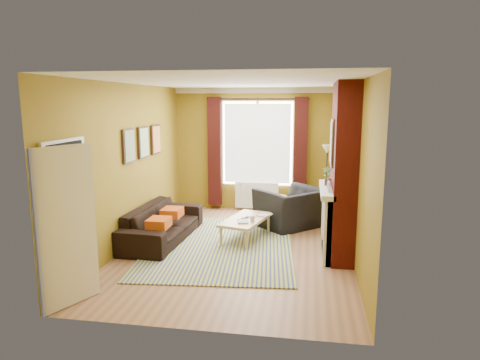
# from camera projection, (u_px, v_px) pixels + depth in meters

# --- Properties ---
(ground) EXTENTS (5.50, 5.50, 0.00)m
(ground) POSITION_uv_depth(u_px,v_px,m) (238.00, 248.00, 7.40)
(ground) COLOR brown
(ground) RESTS_ON ground
(room_walls) EXTENTS (3.82, 5.54, 2.83)m
(room_walls) POSITION_uv_depth(u_px,v_px,m) (277.00, 167.00, 7.31)
(room_walls) COLOR olive
(room_walls) RESTS_ON ground
(striped_rug) EXTENTS (2.79, 3.65, 0.02)m
(striped_rug) POSITION_uv_depth(u_px,v_px,m) (221.00, 245.00, 7.52)
(striped_rug) COLOR navy
(striped_rug) RESTS_ON ground
(sofa) EXTENTS (0.96, 2.21, 0.63)m
(sofa) POSITION_uv_depth(u_px,v_px,m) (163.00, 223.00, 7.77)
(sofa) COLOR black
(sofa) RESTS_ON ground
(armchair) EXTENTS (1.59, 1.59, 0.78)m
(armchair) POSITION_uv_depth(u_px,v_px,m) (291.00, 208.00, 8.56)
(armchair) COLOR black
(armchair) RESTS_ON ground
(coffee_table) EXTENTS (0.89, 1.32, 0.40)m
(coffee_table) POSITION_uv_depth(u_px,v_px,m) (246.00, 221.00, 7.79)
(coffee_table) COLOR #D6B87B
(coffee_table) RESTS_ON ground
(wicker_stool) EXTENTS (0.39, 0.39, 0.42)m
(wicker_stool) POSITION_uv_depth(u_px,v_px,m) (279.00, 205.00, 9.60)
(wicker_stool) COLOR olive
(wicker_stool) RESTS_ON ground
(floor_lamp) EXTENTS (0.28, 0.28, 1.59)m
(floor_lamp) POSITION_uv_depth(u_px,v_px,m) (327.00, 161.00, 9.03)
(floor_lamp) COLOR black
(floor_lamp) RESTS_ON ground
(book_a) EXTENTS (0.24, 0.30, 0.02)m
(book_a) POSITION_uv_depth(u_px,v_px,m) (237.00, 221.00, 7.53)
(book_a) COLOR #999999
(book_a) RESTS_ON coffee_table
(book_b) EXTENTS (0.31, 0.34, 0.02)m
(book_b) POSITION_uv_depth(u_px,v_px,m) (260.00, 214.00, 8.03)
(book_b) COLOR #999999
(book_b) RESTS_ON coffee_table
(mug) EXTENTS (0.11, 0.11, 0.10)m
(mug) POSITION_uv_depth(u_px,v_px,m) (252.00, 219.00, 7.55)
(mug) COLOR #999999
(mug) RESTS_ON coffee_table
(tv_remote) EXTENTS (0.13, 0.17, 0.02)m
(tv_remote) POSITION_uv_depth(u_px,v_px,m) (245.00, 218.00, 7.78)
(tv_remote) COLOR black
(tv_remote) RESTS_ON coffee_table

